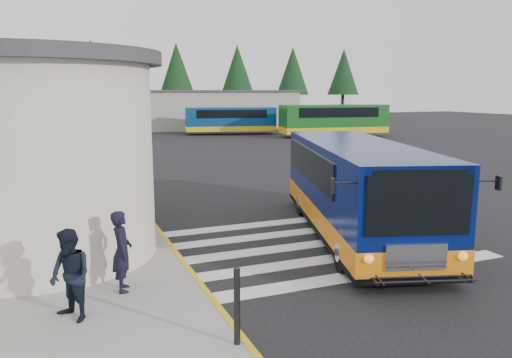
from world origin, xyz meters
name	(u,v)px	position (x,y,z in m)	size (l,w,h in m)	color
ground	(312,235)	(0.00, 0.00, 0.00)	(140.00, 140.00, 0.00)	black
curb_strip	(145,214)	(-4.05, 4.00, 0.08)	(0.12, 34.00, 0.16)	gold
crosswalk	(310,245)	(-0.50, -0.80, 0.01)	(8.00, 5.35, 0.01)	silver
depot_building	(177,110)	(6.00, 42.00, 2.11)	(26.40, 8.40, 4.20)	gray
tree_line	(163,69)	(6.29, 50.00, 6.77)	(58.40, 4.40, 10.00)	black
transit_bus	(356,192)	(1.12, -0.48, 1.26)	(5.35, 9.60, 2.64)	#071352
pedestrian_a	(122,251)	(-5.56, -2.45, 0.96)	(0.59, 0.39, 1.62)	black
pedestrian_b	(70,275)	(-6.55, -3.45, 0.95)	(0.78, 0.61, 1.61)	black
bollard	(237,306)	(-4.20, -5.31, 0.77)	(0.10, 0.10, 1.24)	black
far_bus_a	(230,119)	(9.13, 33.18, 1.43)	(8.86, 4.04, 2.21)	navy
far_bus_b	(334,119)	(16.86, 27.10, 1.61)	(9.91, 4.07, 2.48)	#154E18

